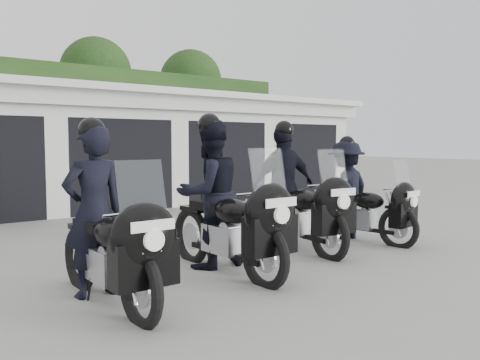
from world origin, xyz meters
TOP-DOWN VIEW (x-y plane):
  - ground at (0.00, 0.00)m, footprint 80.00×80.00m
  - garage_block at (-0.00, 8.06)m, footprint 16.40×6.80m
  - background_vegetation at (0.37, 12.92)m, footprint 20.00×3.90m
  - police_bike_a at (-3.15, -0.69)m, footprint 0.69×2.29m
  - police_bike_b at (-1.43, -0.32)m, footprint 0.97×2.42m
  - police_bike_c at (0.28, 0.10)m, footprint 1.20×2.36m
  - police_bike_d at (1.56, -0.12)m, footprint 1.15×2.09m

SIDE VIEW (x-z plane):
  - ground at x=0.00m, z-range 0.00..0.00m
  - police_bike_d at x=1.56m, z-range -0.13..1.69m
  - police_bike_a at x=-3.15m, z-range -0.21..1.79m
  - police_bike_c at x=0.28m, z-range -0.16..1.91m
  - police_bike_b at x=-1.43m, z-range -0.17..1.94m
  - garage_block at x=0.00m, z-range -0.06..2.90m
  - background_vegetation at x=0.37m, z-range -0.13..5.67m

